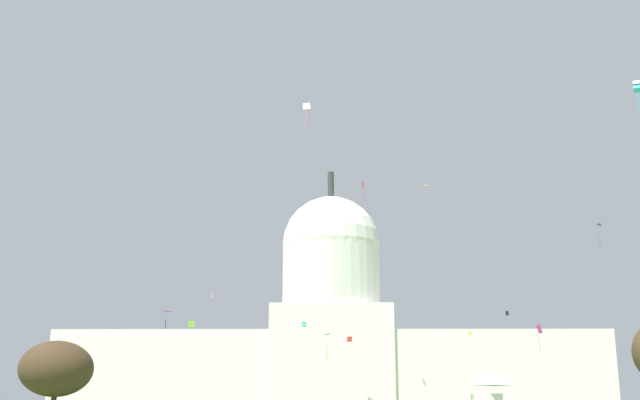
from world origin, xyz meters
name	(u,v)px	position (x,y,z in m)	size (l,w,h in m)	color
capitol_building	(331,338)	(-3.31, 190.81, 18.87)	(148.32, 28.38, 66.98)	silver
event_tent	(491,396)	(13.21, 55.03, 2.62)	(4.86, 6.71, 5.33)	white
tree_west_mid	(56,369)	(-42.31, 80.95, 6.41)	(11.40, 10.61, 10.30)	#42301E
kite_red_low	(350,339)	(1.16, 168.19, 16.92)	(1.40, 1.45, 1.43)	red
kite_green_low	(322,340)	(-4.87, 55.10, 8.47)	(1.15, 1.54, 2.46)	green
kite_gold_high	(426,187)	(21.31, 166.04, 55.78)	(1.22, 0.70, 0.35)	gold
kite_cyan_mid	(638,87)	(28.29, 45.70, 33.93)	(1.11, 1.14, 3.14)	#33BCDB
kite_lime_low	(191,324)	(-23.29, 79.13, 12.45)	(1.05, 1.01, 0.98)	#8CD133
kite_pink_mid	(212,296)	(-30.94, 149.82, 25.32)	(0.63, 0.82, 2.92)	pink
kite_violet_low	(164,313)	(-26.22, 74.76, 13.53)	(1.64, 1.69, 2.36)	purple
kite_magenta_low	(539,332)	(29.50, 95.67, 12.71)	(0.90, 0.75, 4.29)	#D1339E
kite_blue_mid	(596,228)	(33.99, 78.63, 25.86)	(1.35, 1.68, 2.87)	blue
kite_yellow_low	(470,334)	(25.33, 134.47, 15.55)	(0.74, 0.70, 0.76)	yellow
kite_white_mid	(306,109)	(-6.46, 49.48, 32.99)	(0.84, 0.32, 3.16)	white
kite_turquoise_low	(304,324)	(-8.75, 119.74, 16.11)	(0.83, 0.79, 0.98)	teal
kite_black_mid_b	(507,313)	(36.70, 149.58, 21.34)	(0.77, 0.43, 1.08)	black
kite_red_high	(363,187)	(4.33, 153.19, 52.39)	(0.53, 0.89, 4.73)	red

